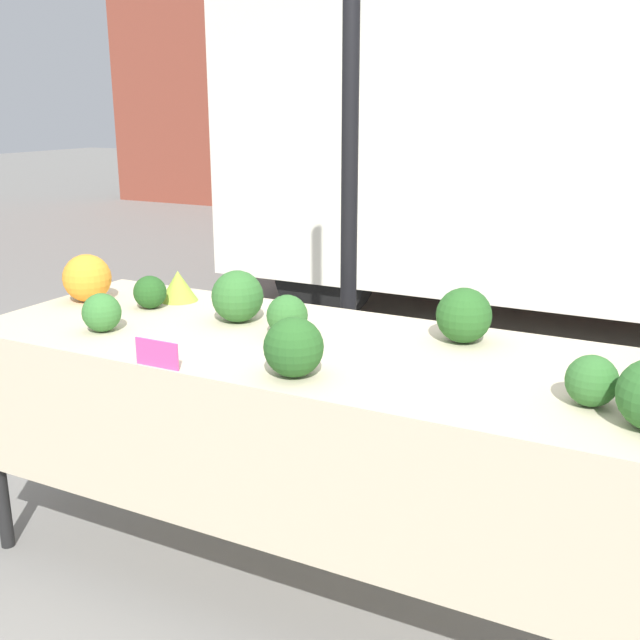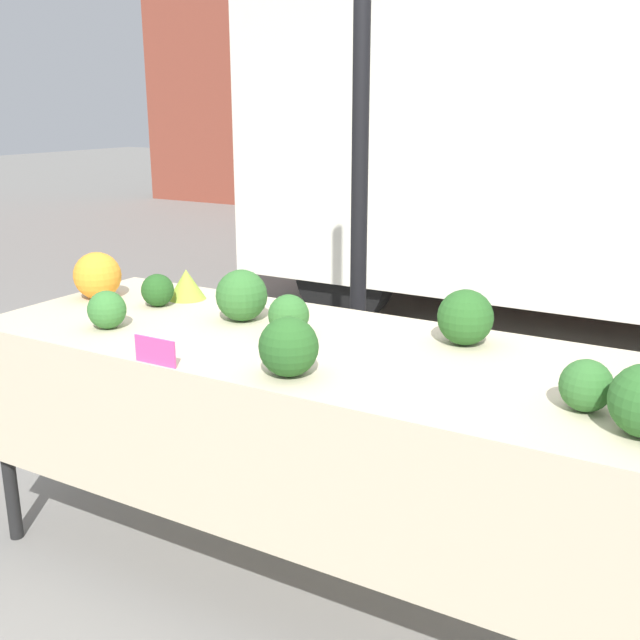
% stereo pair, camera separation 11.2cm
% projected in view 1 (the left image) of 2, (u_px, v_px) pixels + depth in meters
% --- Properties ---
extents(ground_plane, '(40.00, 40.00, 0.00)m').
position_uv_depth(ground_plane, '(320.00, 576.00, 2.64)').
color(ground_plane, gray).
extents(building_facade, '(16.00, 0.60, 5.09)m').
position_uv_depth(building_facade, '(632.00, 23.00, 9.07)').
color(building_facade, brown).
rests_on(building_facade, ground_plane).
extents(tent_pole, '(0.07, 0.07, 2.79)m').
position_uv_depth(tent_pole, '(350.00, 157.00, 3.07)').
color(tent_pole, black).
rests_on(tent_pole, ground_plane).
extents(parked_truck, '(5.13, 2.24, 2.79)m').
position_uv_depth(parked_truck, '(569.00, 122.00, 5.44)').
color(parked_truck, silver).
rests_on(parked_truck, ground_plane).
extents(market_table, '(2.39, 0.85, 0.86)m').
position_uv_depth(market_table, '(310.00, 380.00, 2.37)').
color(market_table, beige).
rests_on(market_table, ground_plane).
extents(orange_cauliflower, '(0.19, 0.19, 0.19)m').
position_uv_depth(orange_cauliflower, '(87.00, 278.00, 2.90)').
color(orange_cauliflower, orange).
rests_on(orange_cauliflower, market_table).
extents(romanesco_head, '(0.15, 0.15, 0.12)m').
position_uv_depth(romanesco_head, '(178.00, 286.00, 2.91)').
color(romanesco_head, '#93B238').
rests_on(romanesco_head, market_table).
extents(broccoli_head_1, '(0.13, 0.13, 0.13)m').
position_uv_depth(broccoli_head_1, '(592.00, 381.00, 1.89)').
color(broccoli_head_1, '#336B2D').
rests_on(broccoli_head_1, market_table).
extents(broccoli_head_2, '(0.18, 0.18, 0.18)m').
position_uv_depth(broccoli_head_2, '(237.00, 296.00, 2.62)').
color(broccoli_head_2, '#336B2D').
rests_on(broccoli_head_2, market_table).
extents(broccoli_head_3, '(0.17, 0.17, 0.17)m').
position_uv_depth(broccoli_head_3, '(294.00, 347.00, 2.10)').
color(broccoli_head_3, '#285B23').
rests_on(broccoli_head_3, market_table).
extents(broccoli_head_4, '(0.14, 0.14, 0.14)m').
position_uv_depth(broccoli_head_4, '(287.00, 315.00, 2.47)').
color(broccoli_head_4, '#336B2D').
rests_on(broccoli_head_4, market_table).
extents(broccoli_head_5, '(0.12, 0.12, 0.12)m').
position_uv_depth(broccoli_head_5, '(150.00, 292.00, 2.81)').
color(broccoli_head_5, '#23511E').
rests_on(broccoli_head_5, market_table).
extents(broccoli_head_6, '(0.18, 0.18, 0.18)m').
position_uv_depth(broccoli_head_6, '(464.00, 315.00, 2.40)').
color(broccoli_head_6, '#285B23').
rests_on(broccoli_head_6, market_table).
extents(broccoli_head_7, '(0.13, 0.13, 0.13)m').
position_uv_depth(broccoli_head_7, '(102.00, 313.00, 2.52)').
color(broccoli_head_7, '#387533').
rests_on(broccoli_head_7, market_table).
extents(price_sign, '(0.15, 0.01, 0.08)m').
position_uv_depth(price_sign, '(157.00, 354.00, 2.18)').
color(price_sign, '#EF4793').
rests_on(price_sign, market_table).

